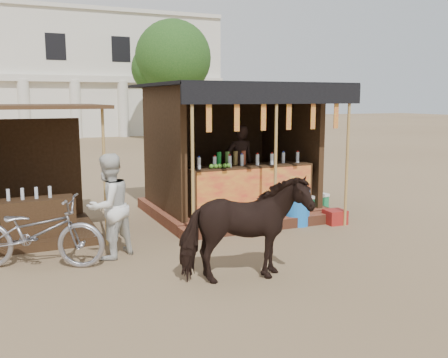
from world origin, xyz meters
TOP-DOWN VIEW (x-y plane):
  - ground at (0.00, 0.00)m, footprint 120.00×120.00m
  - main_stall at (1.02, 3.36)m, footprint 3.60×3.61m
  - secondary_stall at (-3.17, 3.24)m, footprint 2.40×2.40m
  - cow at (-0.58, -0.35)m, footprint 1.83×1.02m
  - motorbike at (-3.13, 1.43)m, footprint 2.15×1.46m
  - bystander at (-2.03, 1.46)m, footprint 1.01×0.95m
  - blue_barrel at (1.77, 2.00)m, footprint 0.61×0.61m
  - red_crate at (2.51, 1.74)m, footprint 0.41×0.38m
  - cooler at (2.53, 2.60)m, footprint 0.72×0.56m
  - background_building at (-2.00, 29.94)m, footprint 26.00×7.45m
  - tree at (5.81, 22.14)m, footprint 4.50×4.40m

SIDE VIEW (x-z plane):
  - ground at x=0.00m, z-range 0.00..0.00m
  - red_crate at x=2.51m, z-range 0.00..0.28m
  - cooler at x=2.53m, z-range 0.00..0.46m
  - blue_barrel at x=1.77m, z-range 0.00..0.73m
  - motorbike at x=-3.13m, z-range 0.00..1.07m
  - cow at x=-0.58m, z-range 0.00..1.47m
  - bystander at x=-2.03m, z-range 0.00..1.65m
  - secondary_stall at x=-3.17m, z-range -0.34..2.04m
  - main_stall at x=1.02m, z-range -0.36..2.42m
  - background_building at x=-2.00m, z-range -0.11..8.07m
  - tree at x=5.81m, z-range 1.13..8.13m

